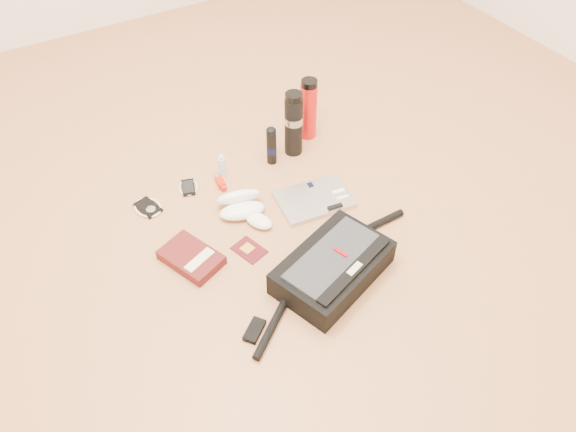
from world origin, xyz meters
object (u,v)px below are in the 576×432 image
Objects in this scene: laptop at (314,199)px; thermos_black at (294,124)px; thermos_red at (308,109)px; book at (192,257)px; messenger_bag at (333,268)px.

laptop is 1.04× the size of thermos_black.
thermos_red is at bearing 29.98° from thermos_black.
book is at bearing -168.58° from laptop.
thermos_black is (0.25, 0.68, 0.10)m from messenger_bag.
thermos_black is at bearing 81.70° from laptop.
thermos_black is at bearing 7.02° from book.
book is at bearing -151.33° from thermos_black.
laptop is at bearing 47.58° from messenger_bag.
messenger_bag is 0.40m from laptop.
book is 0.89m from thermos_red.
laptop is 1.22× the size of book.
laptop is at bearing -105.99° from thermos_black.
messenger_bag is at bearing -110.02° from thermos_black.
book is at bearing 121.82° from messenger_bag.
thermos_black reaches higher than book.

